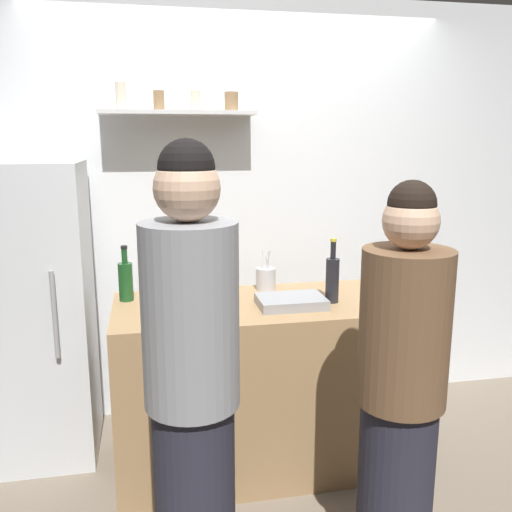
{
  "coord_description": "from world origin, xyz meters",
  "views": [
    {
      "loc": [
        -0.59,
        -2.21,
        1.77
      ],
      "look_at": [
        -0.04,
        0.5,
        1.17
      ],
      "focal_mm": 38.63,
      "sensor_mm": 36.0,
      "label": 1
    }
  ],
  "objects_px": {
    "wine_bottle_green_glass": "(126,280)",
    "water_bottle_plastic": "(186,293)",
    "refrigerator": "(31,314)",
    "utensil_holder": "(266,279)",
    "wine_bottle_dark_glass": "(332,278)",
    "baking_pan": "(291,302)",
    "person_grey_hoodie": "(192,390)",
    "person_brown_jacket": "(401,393)"
  },
  "relations": [
    {
      "from": "refrigerator",
      "to": "baking_pan",
      "type": "bearing_deg",
      "value": -18.2
    },
    {
      "from": "person_brown_jacket",
      "to": "wine_bottle_green_glass",
      "type": "bearing_deg",
      "value": -118.9
    },
    {
      "from": "wine_bottle_green_glass",
      "to": "water_bottle_plastic",
      "type": "xyz_separation_m",
      "value": [
        0.29,
        -0.33,
        0.0
      ]
    },
    {
      "from": "utensil_holder",
      "to": "person_grey_hoodie",
      "type": "relative_size",
      "value": 0.13
    },
    {
      "from": "utensil_holder",
      "to": "wine_bottle_green_glass",
      "type": "relative_size",
      "value": 0.77
    },
    {
      "from": "refrigerator",
      "to": "wine_bottle_green_glass",
      "type": "xyz_separation_m",
      "value": [
        0.52,
        -0.17,
        0.21
      ]
    },
    {
      "from": "baking_pan",
      "to": "wine_bottle_green_glass",
      "type": "distance_m",
      "value": 0.88
    },
    {
      "from": "wine_bottle_green_glass",
      "to": "person_brown_jacket",
      "type": "bearing_deg",
      "value": -45.24
    },
    {
      "from": "wine_bottle_green_glass",
      "to": "person_brown_jacket",
      "type": "distance_m",
      "value": 1.52
    },
    {
      "from": "baking_pan",
      "to": "wine_bottle_dark_glass",
      "type": "xyz_separation_m",
      "value": [
        0.23,
        0.03,
        0.1
      ]
    },
    {
      "from": "wine_bottle_dark_glass",
      "to": "wine_bottle_green_glass",
      "type": "relative_size",
      "value": 1.15
    },
    {
      "from": "wine_bottle_dark_glass",
      "to": "wine_bottle_green_glass",
      "type": "xyz_separation_m",
      "value": [
        -1.06,
        0.24,
        -0.02
      ]
    },
    {
      "from": "refrigerator",
      "to": "baking_pan",
      "type": "xyz_separation_m",
      "value": [
        1.35,
        -0.44,
        0.12
      ]
    },
    {
      "from": "refrigerator",
      "to": "utensil_holder",
      "type": "distance_m",
      "value": 1.31
    },
    {
      "from": "water_bottle_plastic",
      "to": "wine_bottle_green_glass",
      "type": "bearing_deg",
      "value": 131.72
    },
    {
      "from": "wine_bottle_dark_glass",
      "to": "wine_bottle_green_glass",
      "type": "height_order",
      "value": "wine_bottle_dark_glass"
    },
    {
      "from": "refrigerator",
      "to": "person_grey_hoodie",
      "type": "height_order",
      "value": "person_grey_hoodie"
    },
    {
      "from": "wine_bottle_dark_glass",
      "to": "water_bottle_plastic",
      "type": "relative_size",
      "value": 1.35
    },
    {
      "from": "refrigerator",
      "to": "person_brown_jacket",
      "type": "bearing_deg",
      "value": -38.09
    },
    {
      "from": "person_grey_hoodie",
      "to": "person_brown_jacket",
      "type": "height_order",
      "value": "person_grey_hoodie"
    },
    {
      "from": "baking_pan",
      "to": "water_bottle_plastic",
      "type": "distance_m",
      "value": 0.55
    },
    {
      "from": "wine_bottle_dark_glass",
      "to": "person_grey_hoodie",
      "type": "xyz_separation_m",
      "value": [
        -0.8,
        -0.81,
        -0.17
      ]
    },
    {
      "from": "wine_bottle_dark_glass",
      "to": "person_brown_jacket",
      "type": "bearing_deg",
      "value": -90.05
    },
    {
      "from": "refrigerator",
      "to": "wine_bottle_dark_glass",
      "type": "bearing_deg",
      "value": -14.64
    },
    {
      "from": "refrigerator",
      "to": "utensil_holder",
      "type": "relative_size",
      "value": 7.27
    },
    {
      "from": "baking_pan",
      "to": "wine_bottle_green_glass",
      "type": "xyz_separation_m",
      "value": [
        -0.83,
        0.27,
        0.09
      ]
    },
    {
      "from": "utensil_holder",
      "to": "water_bottle_plastic",
      "type": "bearing_deg",
      "value": -140.49
    },
    {
      "from": "wine_bottle_dark_glass",
      "to": "wine_bottle_green_glass",
      "type": "bearing_deg",
      "value": 167.14
    },
    {
      "from": "wine_bottle_dark_glass",
      "to": "person_brown_jacket",
      "type": "distance_m",
      "value": 0.86
    },
    {
      "from": "baking_pan",
      "to": "person_grey_hoodie",
      "type": "xyz_separation_m",
      "value": [
        -0.57,
        -0.78,
        -0.06
      ]
    },
    {
      "from": "wine_bottle_green_glass",
      "to": "person_grey_hoodie",
      "type": "distance_m",
      "value": 1.09
    },
    {
      "from": "person_grey_hoodie",
      "to": "person_brown_jacket",
      "type": "bearing_deg",
      "value": 22.62
    },
    {
      "from": "utensil_holder",
      "to": "wine_bottle_dark_glass",
      "type": "relative_size",
      "value": 0.67
    },
    {
      "from": "wine_bottle_dark_glass",
      "to": "water_bottle_plastic",
      "type": "height_order",
      "value": "wine_bottle_dark_glass"
    },
    {
      "from": "water_bottle_plastic",
      "to": "person_brown_jacket",
      "type": "relative_size",
      "value": 0.16
    },
    {
      "from": "utensil_holder",
      "to": "baking_pan",
      "type": "bearing_deg",
      "value": -80.35
    },
    {
      "from": "water_bottle_plastic",
      "to": "person_grey_hoodie",
      "type": "relative_size",
      "value": 0.14
    },
    {
      "from": "baking_pan",
      "to": "utensil_holder",
      "type": "relative_size",
      "value": 1.5
    },
    {
      "from": "baking_pan",
      "to": "utensil_holder",
      "type": "xyz_separation_m",
      "value": [
        -0.06,
        0.34,
        0.04
      ]
    },
    {
      "from": "water_bottle_plastic",
      "to": "wine_bottle_dark_glass",
      "type": "bearing_deg",
      "value": 6.39
    },
    {
      "from": "refrigerator",
      "to": "person_grey_hoodie",
      "type": "bearing_deg",
      "value": -57.56
    },
    {
      "from": "person_grey_hoodie",
      "to": "refrigerator",
      "type": "bearing_deg",
      "value": 145.98
    }
  ]
}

